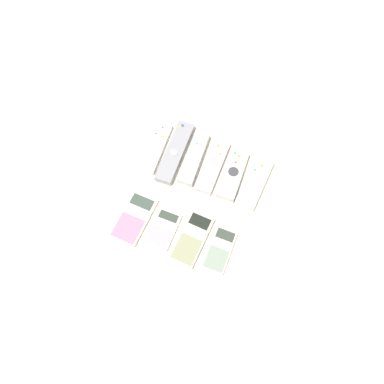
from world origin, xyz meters
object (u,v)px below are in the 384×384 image
object	(u,v)px
remote_3	(213,166)
calculator_2	(192,239)
remote_5	(255,183)
calculator_1	(163,229)
calculator_3	(220,250)
remote_2	(194,158)
remote_1	(175,152)
remote_0	(155,148)
calculator_0	(134,218)
remote_4	(233,175)

from	to	relation	value
remote_3	calculator_2	xyz separation A→B (m)	(0.03, -0.24, -0.00)
remote_3	remote_5	distance (m)	0.14
calculator_1	calculator_3	world-z (taller)	same
remote_2	calculator_3	world-z (taller)	remote_2
remote_1	remote_5	world-z (taller)	remote_1
calculator_1	remote_1	bearing A→B (deg)	105.20
remote_0	calculator_0	distance (m)	0.24
remote_5	calculator_0	world-z (taller)	remote_5
remote_1	calculator_2	bearing A→B (deg)	-59.94
remote_5	remote_0	bearing A→B (deg)	-176.62
remote_2	calculator_0	world-z (taller)	remote_2
remote_0	calculator_3	distance (m)	0.38
remote_1	remote_3	world-z (taller)	remote_1
remote_0	remote_2	bearing A→B (deg)	-0.75
remote_5	calculator_3	xyz separation A→B (m)	(-0.03, -0.23, -0.00)
remote_4	calculator_2	xyz separation A→B (m)	(-0.04, -0.23, -0.00)
remote_3	calculator_1	xyz separation A→B (m)	(-0.06, -0.24, -0.00)
remote_1	calculator_0	xyz separation A→B (m)	(-0.03, -0.24, -0.01)
remote_2	remote_3	distance (m)	0.06
remote_4	calculator_3	size ratio (longest dim) A/B	1.31
calculator_2	calculator_3	bearing A→B (deg)	2.78
remote_1	calculator_3	distance (m)	0.33
calculator_0	remote_3	bearing A→B (deg)	60.10
calculator_0	remote_4	bearing A→B (deg)	49.31
calculator_3	remote_0	bearing A→B (deg)	142.50
remote_2	calculator_2	distance (m)	0.25
remote_1	calculator_1	bearing A→B (deg)	-77.29
remote_2	remote_4	xyz separation A→B (m)	(0.13, -0.01, -0.00)
remote_2	calculator_1	size ratio (longest dim) A/B	1.68
remote_0	calculator_0	size ratio (longest dim) A/B	1.18
calculator_2	remote_0	bearing A→B (deg)	136.25
calculator_0	calculator_3	size ratio (longest dim) A/B	1.22
remote_0	remote_1	bearing A→B (deg)	1.43
remote_0	remote_3	distance (m)	0.19
remote_0	remote_5	distance (m)	0.33
remote_1	remote_2	size ratio (longest dim) A/B	1.18
remote_3	remote_4	size ratio (longest dim) A/B	1.10
remote_0	remote_2	world-z (taller)	remote_2
remote_4	remote_5	distance (m)	0.07
remote_5	calculator_0	distance (m)	0.37
remote_4	calculator_2	distance (m)	0.23
remote_0	remote_1	world-z (taller)	remote_1
calculator_2	remote_3	bearing A→B (deg)	99.63
remote_4	calculator_0	bearing A→B (deg)	-135.11
remote_0	calculator_1	size ratio (longest dim) A/B	1.66
remote_1	calculator_3	world-z (taller)	remote_1
calculator_2	calculator_0	bearing A→B (deg)	-175.48
calculator_1	remote_2	bearing A→B (deg)	90.74
remote_4	remote_3	bearing A→B (deg)	172.61
calculator_0	calculator_3	world-z (taller)	same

